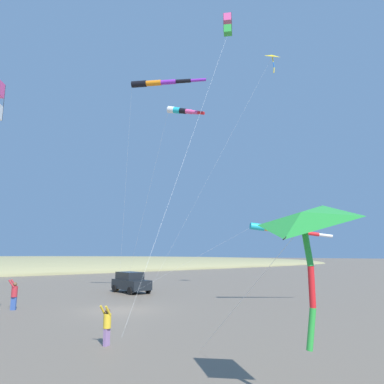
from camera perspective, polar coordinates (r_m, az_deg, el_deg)
ground_plane at (r=23.91m, az=-11.48°, el=-18.16°), size 600.00×600.00×0.00m
parked_car at (r=34.05m, az=-9.85°, el=-14.11°), size 4.34×2.15×1.85m
cooler_box at (r=36.44m, az=-12.22°, el=-14.93°), size 0.62×0.42×0.42m
person_adult_flyer at (r=25.90m, az=-26.77°, el=-14.39°), size 0.65×0.68×1.88m
person_child_green_jacket at (r=14.95m, az=-13.55°, el=-19.90°), size 0.47×0.53×1.53m
kite_delta_striped_overhead at (r=8.36m, az=17.36°, el=-4.71°), size 6.76×2.70×4.70m
kite_box_magenta_far_left at (r=27.22m, az=5.76°, el=25.24°), size 1.71×8.65×19.92m
kite_windsock_teal_far_right at (r=29.86m, az=-1.80°, el=12.93°), size 12.85×2.43×15.69m
kite_windsock_green_low_center at (r=26.22m, az=14.04°, el=-5.92°), size 14.67×8.26×5.71m
kite_delta_rainbow_low_near at (r=36.06m, az=12.74°, el=20.39°), size 11.67×6.64×22.04m
kite_windsock_orange_high_right at (r=32.64m, az=-5.52°, el=17.11°), size 12.95×4.74×18.62m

